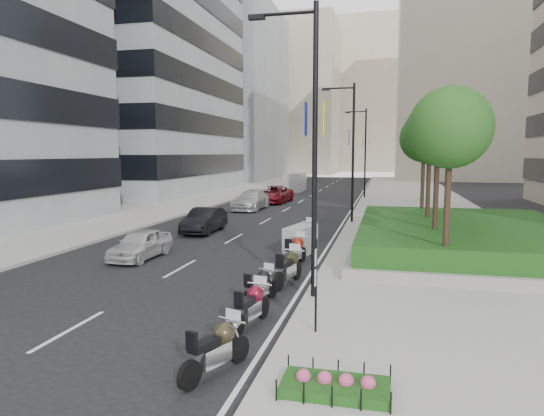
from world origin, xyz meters
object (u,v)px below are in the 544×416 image
(motorcycle_4, at_px, (295,251))
(car_d, at_px, (274,194))
(motorcycle_6, at_px, (307,233))
(car_b, at_px, (204,220))
(lamp_post_2, at_px, (364,148))
(motorcycle_3, at_px, (289,267))
(motorcycle_2, at_px, (260,286))
(lamp_post_1, at_px, (351,146))
(parking_sign, at_px, (316,280))
(motorcycle_1, at_px, (252,306))
(lamp_post_0, at_px, (310,137))
(motorcycle_5, at_px, (301,240))
(car_a, at_px, (141,244))
(car_c, at_px, (251,200))
(delivery_van, at_px, (295,183))
(motorcycle_0, at_px, (217,348))

(motorcycle_4, xyz_separation_m, car_d, (-6.59, 24.46, 0.16))
(motorcycle_6, xyz_separation_m, car_b, (-6.45, 2.61, 0.10))
(lamp_post_2, bearing_deg, motorcycle_3, -91.65)
(motorcycle_2, bearing_deg, lamp_post_1, 14.13)
(lamp_post_2, height_order, parking_sign, lamp_post_2)
(motorcycle_1, distance_m, car_d, 32.30)
(motorcycle_3, relative_size, car_b, 0.53)
(lamp_post_2, bearing_deg, lamp_post_1, -90.00)
(lamp_post_0, distance_m, lamp_post_1, 17.00)
(lamp_post_0, distance_m, motorcycle_5, 8.13)
(motorcycle_2, bearing_deg, car_a, 72.33)
(car_c, bearing_deg, delivery_van, 91.79)
(motorcycle_5, xyz_separation_m, car_b, (-6.52, 4.87, 0.05))
(motorcycle_3, xyz_separation_m, delivery_van, (-7.49, 41.21, 0.41))
(car_b, bearing_deg, motorcycle_4, -47.48)
(motorcycle_4, height_order, motorcycle_6, motorcycle_4)
(lamp_post_2, xyz_separation_m, car_a, (-8.08, -30.70, -4.43))
(motorcycle_3, xyz_separation_m, motorcycle_6, (-0.53, 7.29, -0.00))
(delivery_van, bearing_deg, car_b, -89.88)
(lamp_post_2, xyz_separation_m, motorcycle_2, (-1.40, -35.62, -4.54))
(car_b, bearing_deg, lamp_post_2, 70.32)
(lamp_post_1, height_order, car_a, lamp_post_1)
(parking_sign, distance_m, car_d, 33.08)
(delivery_van, bearing_deg, car_a, -90.27)
(motorcycle_1, bearing_deg, motorcycle_0, -168.55)
(parking_sign, xyz_separation_m, motorcycle_5, (-2.08, 9.68, -0.80))
(delivery_van, bearing_deg, motorcycle_1, -81.64)
(motorcycle_2, distance_m, motorcycle_3, 2.31)
(lamp_post_1, distance_m, parking_sign, 20.33)
(motorcycle_1, height_order, motorcycle_2, motorcycle_1)
(lamp_post_2, height_order, motorcycle_5, lamp_post_2)
(motorcycle_5, xyz_separation_m, car_a, (-6.66, -2.38, -0.02))
(lamp_post_0, distance_m, delivery_van, 43.88)
(lamp_post_0, bearing_deg, motorcycle_4, 105.53)
(motorcycle_4, height_order, car_a, car_a)
(motorcycle_5, height_order, car_a, motorcycle_5)
(lamp_post_1, distance_m, car_d, 14.93)
(lamp_post_1, bearing_deg, parking_sign, -88.12)
(lamp_post_0, bearing_deg, motorcycle_0, -100.68)
(lamp_post_2, relative_size, car_b, 2.09)
(motorcycle_0, xyz_separation_m, car_d, (-6.80, 34.47, 0.21))
(motorcycle_3, bearing_deg, motorcycle_2, -179.79)
(lamp_post_0, height_order, motorcycle_1, lamp_post_0)
(lamp_post_0, xyz_separation_m, lamp_post_2, (0.00, 35.00, 0.00))
(lamp_post_1, bearing_deg, lamp_post_2, 90.00)
(parking_sign, bearing_deg, lamp_post_1, 91.88)
(motorcycle_5, bearing_deg, lamp_post_2, 9.32)
(car_a, bearing_deg, lamp_post_0, -26.26)
(motorcycle_0, height_order, motorcycle_6, motorcycle_6)
(car_c, relative_size, car_d, 0.95)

